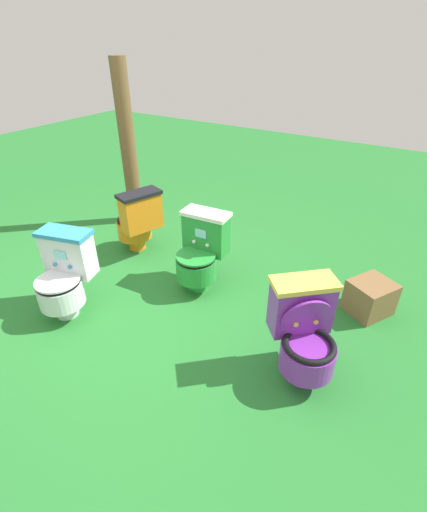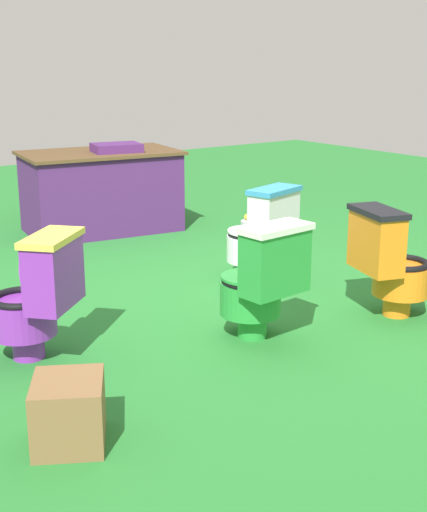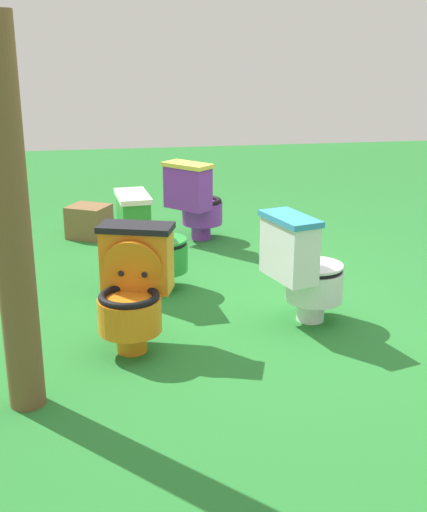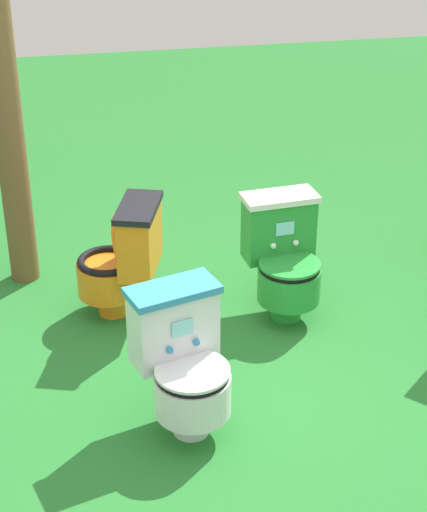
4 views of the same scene
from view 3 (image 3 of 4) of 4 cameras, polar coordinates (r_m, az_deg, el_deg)
ground at (r=4.78m, az=4.84°, el=-3.80°), size 14.00×14.00×0.00m
toilet_purple at (r=6.07m, az=-1.52°, el=4.71°), size 0.63×0.63×0.73m
toilet_white at (r=4.33m, az=7.59°, el=-1.01°), size 0.52×0.58×0.73m
toilet_orange at (r=3.98m, az=-6.80°, el=-2.65°), size 0.59×0.54×0.73m
toilet_green at (r=4.88m, az=-5.42°, el=1.25°), size 0.45×0.52×0.73m
wooden_post at (r=3.27m, az=-16.71°, el=2.61°), size 0.18×0.18×1.89m
small_crate at (r=6.33m, az=-10.45°, el=2.88°), size 0.44×0.45×0.30m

